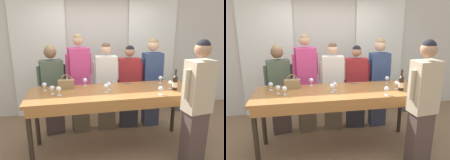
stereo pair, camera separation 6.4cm
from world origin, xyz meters
The scene contains 25 objects.
ground_plane centered at (0.00, 0.00, 0.00)m, with size 18.00×18.00×0.00m, color #846647.
wall_back centered at (0.00, 1.70, 1.40)m, with size 12.00×0.06×2.80m.
curtain_panel_left centered at (-1.25, 1.63, 1.34)m, with size 1.12×0.03×2.69m.
curtain_panel_right centered at (1.25, 1.63, 1.34)m, with size 1.12×0.03×2.69m.
tasting_bar centered at (0.00, -0.03, 0.91)m, with size 2.60×0.84×1.01m.
wine_bottle centered at (0.95, -0.16, 1.13)m, with size 0.08×0.08×0.34m.
handbag centered at (-0.71, 0.26, 1.09)m, with size 0.25×0.10×0.23m.
wine_glass_front_left centered at (-0.11, -0.05, 1.10)m, with size 0.07×0.07×0.13m.
wine_glass_front_mid centered at (0.65, -0.32, 1.10)m, with size 0.07×0.07×0.13m.
wine_glass_front_right centered at (-0.92, 0.02, 1.10)m, with size 0.07×0.07×0.13m.
wine_glass_center_left centered at (-0.06, 0.04, 1.10)m, with size 0.07×0.07×0.13m.
wine_glass_center_mid centered at (0.89, 0.25, 1.10)m, with size 0.07×0.07×0.13m.
wine_glass_center_right centered at (-0.82, -0.05, 1.10)m, with size 0.07×0.07×0.13m.
wine_glass_back_left centered at (0.92, -0.07, 1.10)m, with size 0.07×0.07×0.13m.
wine_glass_back_mid centered at (-1.05, 0.21, 1.10)m, with size 0.07×0.07×0.13m.
wine_glass_back_right centered at (-0.41, 0.35, 1.10)m, with size 0.07×0.07×0.13m.
wine_glass_near_host centered at (1.20, -0.35, 1.10)m, with size 0.07×0.07×0.13m.
pen centered at (0.31, 0.32, 1.01)m, with size 0.14×0.05×0.01m.
guest_olive_jacket centered at (-0.96, 0.72, 0.87)m, with size 0.50×0.30×1.67m.
guest_pink_top centered at (-0.48, 0.72, 0.94)m, with size 0.47×0.32×1.84m.
guest_cream_sweater centered at (0.02, 0.72, 0.86)m, with size 0.51×0.28×1.68m.
guest_striped_shirt centered at (0.46, 0.72, 0.83)m, with size 0.53×0.27×1.62m.
guest_navy_coat centered at (0.92, 0.72, 0.92)m, with size 0.47×0.24×1.75m.
host_pouring centered at (1.01, -0.71, 0.97)m, with size 0.46×0.29×1.85m.
potted_plant centered at (1.84, 1.32, 0.39)m, with size 0.35×0.35×0.72m.
Camera 1 is at (-0.65, -3.17, 2.08)m, focal length 35.00 mm.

